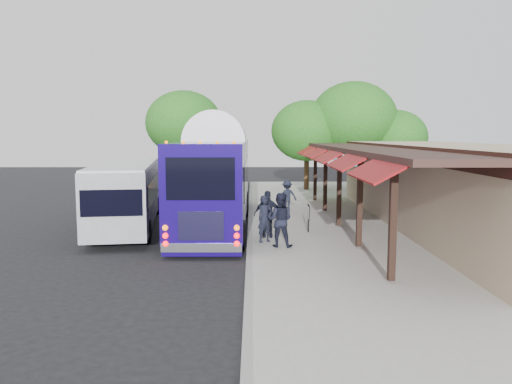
% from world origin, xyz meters
% --- Properties ---
extents(ground, '(90.00, 90.00, 0.00)m').
position_xyz_m(ground, '(0.00, 0.00, 0.00)').
color(ground, black).
rests_on(ground, ground).
extents(sidewalk, '(10.00, 40.00, 0.15)m').
position_xyz_m(sidewalk, '(5.00, 4.00, 0.07)').
color(sidewalk, '#9E9B93').
rests_on(sidewalk, ground).
extents(curb, '(0.20, 40.00, 0.16)m').
position_xyz_m(curb, '(0.05, 4.00, 0.07)').
color(curb, gray).
rests_on(curb, ground).
extents(station_shelter, '(8.15, 20.00, 3.60)m').
position_xyz_m(station_shelter, '(8.38, 4.00, 1.85)').
color(station_shelter, tan).
rests_on(station_shelter, ground).
extents(coach_bus, '(2.70, 12.54, 3.99)m').
position_xyz_m(coach_bus, '(-1.45, 5.06, 2.14)').
color(coach_bus, '#170861').
rests_on(coach_bus, ground).
extents(city_bus, '(3.70, 10.67, 2.81)m').
position_xyz_m(city_bus, '(-5.31, 5.10, 1.55)').
color(city_bus, gray).
rests_on(city_bus, ground).
extents(ped_a, '(0.74, 0.67, 1.69)m').
position_xyz_m(ped_a, '(0.60, 1.02, 0.99)').
color(ped_a, black).
rests_on(ped_a, sidewalk).
extents(ped_b, '(1.04, 0.88, 1.88)m').
position_xyz_m(ped_b, '(1.09, 0.27, 1.09)').
color(ped_b, black).
rests_on(ped_b, sidewalk).
extents(ped_c, '(1.07, 0.50, 1.78)m').
position_xyz_m(ped_c, '(0.73, 1.79, 1.04)').
color(ped_c, black).
rests_on(ped_c, sidewalk).
extents(ped_d, '(1.12, 0.79, 1.58)m').
position_xyz_m(ped_d, '(1.90, 8.25, 0.94)').
color(ped_d, black).
rests_on(ped_d, sidewalk).
extents(sign_board, '(0.07, 0.50, 1.10)m').
position_xyz_m(sign_board, '(2.37, 2.84, 0.89)').
color(sign_board, black).
rests_on(sign_board, sidewalk).
extents(tree_left, '(4.99, 4.99, 6.39)m').
position_xyz_m(tree_left, '(3.96, 18.33, 4.26)').
color(tree_left, '#382314').
rests_on(tree_left, ground).
extents(tree_mid, '(5.98, 5.98, 7.66)m').
position_xyz_m(tree_mid, '(7.15, 18.18, 5.11)').
color(tree_mid, '#382314').
rests_on(tree_mid, ground).
extents(tree_right, '(4.46, 4.46, 5.72)m').
position_xyz_m(tree_right, '(10.05, 18.07, 3.81)').
color(tree_right, '#382314').
rests_on(tree_right, ground).
extents(tree_far, '(5.69, 5.69, 7.28)m').
position_xyz_m(tree_far, '(-4.98, 21.00, 4.86)').
color(tree_far, '#382314').
rests_on(tree_far, ground).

